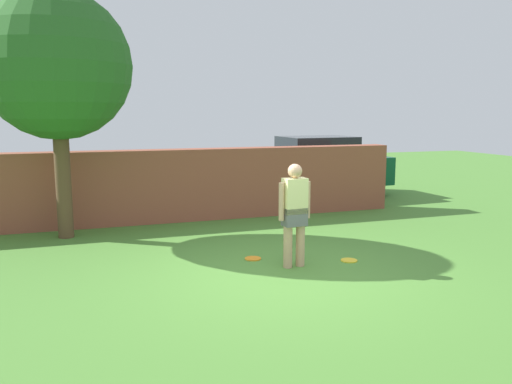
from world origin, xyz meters
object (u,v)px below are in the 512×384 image
Objects in this scene: tree at (57,66)px; frisbee_orange at (253,259)px; car at (317,167)px; frisbee_yellow at (349,260)px; person at (295,210)px.

tree is 17.16× the size of frisbee_orange.
car reaches higher than frisbee_yellow.
person is at bearing -121.54° from car.
tree is 1.08× the size of car.
person reaches higher than frisbee_yellow.
frisbee_orange is (-3.79, -5.54, -0.85)m from car.
tree reaches higher than frisbee_orange.
person is 6.00× the size of frisbee_orange.
tree reaches higher than car.
tree is 5.08m from frisbee_orange.
tree is 7.73m from car.
frisbee_orange is at bearing -127.58° from car.
frisbee_orange is (-1.45, 0.61, 0.00)m from frisbee_yellow.
tree is 5.24m from person.
tree is at bearing 138.63° from frisbee_orange.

